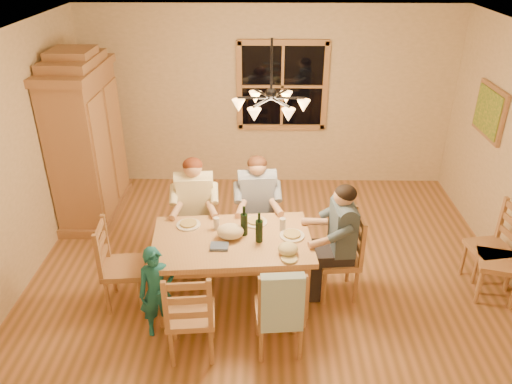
{
  "coord_description": "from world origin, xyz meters",
  "views": [
    {
      "loc": [
        -0.07,
        -4.74,
        3.58
      ],
      "look_at": [
        -0.15,
        0.1,
        1.04
      ],
      "focal_mm": 35.0,
      "sensor_mm": 36.0,
      "label": 1
    }
  ],
  "objects_px": {
    "chair_far_left": "(197,237)",
    "chair_near_right": "(279,323)",
    "chair_near_left": "(192,327)",
    "adult_plaid_man": "(257,196)",
    "armoire": "(87,144)",
    "chandelier": "(271,103)",
    "wine_bottle_b": "(259,227)",
    "chair_end_right": "(337,270)",
    "wine_bottle_a": "(244,221)",
    "chair_far_right": "(257,235)",
    "chair_end_left": "(126,279)",
    "adult_slate_man": "(341,228)",
    "dining_table": "(232,247)",
    "chair_spare_back": "(487,260)",
    "chair_spare_front": "(496,273)",
    "adult_woman": "(195,198)",
    "child": "(157,292)"
  },
  "relations": [
    {
      "from": "chair_far_left",
      "to": "chair_near_right",
      "type": "height_order",
      "value": "same"
    },
    {
      "from": "chair_near_left",
      "to": "adult_plaid_man",
      "type": "xyz_separation_m",
      "value": [
        0.59,
        1.6,
        0.54
      ]
    },
    {
      "from": "armoire",
      "to": "chair_far_left",
      "type": "height_order",
      "value": "armoire"
    },
    {
      "from": "chandelier",
      "to": "wine_bottle_b",
      "type": "relative_size",
      "value": 2.33
    },
    {
      "from": "chair_end_right",
      "to": "wine_bottle_a",
      "type": "height_order",
      "value": "wine_bottle_a"
    },
    {
      "from": "chair_near_left",
      "to": "adult_plaid_man",
      "type": "height_order",
      "value": "adult_plaid_man"
    },
    {
      "from": "chair_far_right",
      "to": "armoire",
      "type": "bearing_deg",
      "value": -29.16
    },
    {
      "from": "armoire",
      "to": "chair_far_left",
      "type": "xyz_separation_m",
      "value": [
        1.56,
        -1.09,
        -0.75
      ]
    },
    {
      "from": "chair_end_left",
      "to": "adult_plaid_man",
      "type": "relative_size",
      "value": 1.13
    },
    {
      "from": "chair_far_right",
      "to": "adult_slate_man",
      "type": "xyz_separation_m",
      "value": [
        0.88,
        -0.7,
        0.54
      ]
    },
    {
      "from": "chandelier",
      "to": "chair_far_right",
      "type": "bearing_deg",
      "value": 110.2
    },
    {
      "from": "chandelier",
      "to": "wine_bottle_a",
      "type": "bearing_deg",
      "value": -129.06
    },
    {
      "from": "dining_table",
      "to": "chair_far_left",
      "type": "height_order",
      "value": "chair_far_left"
    },
    {
      "from": "chair_near_right",
      "to": "chair_spare_back",
      "type": "relative_size",
      "value": 1.0
    },
    {
      "from": "wine_bottle_b",
      "to": "wine_bottle_a",
      "type": "bearing_deg",
      "value": 141.11
    },
    {
      "from": "chair_end_left",
      "to": "wine_bottle_a",
      "type": "xyz_separation_m",
      "value": [
        1.25,
        0.19,
        0.62
      ]
    },
    {
      "from": "chair_near_left",
      "to": "chair_near_right",
      "type": "xyz_separation_m",
      "value": [
        0.81,
        0.07,
        0.0
      ]
    },
    {
      "from": "wine_bottle_b",
      "to": "chair_spare_front",
      "type": "xyz_separation_m",
      "value": [
        2.56,
        0.11,
        -0.62
      ]
    },
    {
      "from": "chair_end_left",
      "to": "chair_spare_front",
      "type": "bearing_deg",
      "value": 87.43
    },
    {
      "from": "armoire",
      "to": "wine_bottle_b",
      "type": "height_order",
      "value": "armoire"
    },
    {
      "from": "chandelier",
      "to": "chair_far_left",
      "type": "xyz_separation_m",
      "value": [
        -0.86,
        0.32,
        -1.77
      ]
    },
    {
      "from": "adult_woman",
      "to": "wine_bottle_b",
      "type": "height_order",
      "value": "adult_woman"
    },
    {
      "from": "chair_end_right",
      "to": "chair_spare_front",
      "type": "height_order",
      "value": "same"
    },
    {
      "from": "wine_bottle_b",
      "to": "adult_plaid_man",
      "type": "bearing_deg",
      "value": 92.13
    },
    {
      "from": "chair_near_left",
      "to": "chair_end_right",
      "type": "xyz_separation_m",
      "value": [
        1.47,
        0.9,
        0.0
      ]
    },
    {
      "from": "adult_plaid_man",
      "to": "wine_bottle_b",
      "type": "relative_size",
      "value": 2.65
    },
    {
      "from": "adult_slate_man",
      "to": "chair_spare_front",
      "type": "relative_size",
      "value": 0.88
    },
    {
      "from": "chair_far_left",
      "to": "adult_woman",
      "type": "relative_size",
      "value": 1.13
    },
    {
      "from": "chair_far_right",
      "to": "chair_end_right",
      "type": "bearing_deg",
      "value": 136.64
    },
    {
      "from": "adult_plaid_man",
      "to": "wine_bottle_a",
      "type": "xyz_separation_m",
      "value": [
        -0.13,
        -0.71,
        0.08
      ]
    },
    {
      "from": "chair_far_left",
      "to": "chair_near_right",
      "type": "relative_size",
      "value": 1.0
    },
    {
      "from": "chair_far_left",
      "to": "adult_plaid_man",
      "type": "distance_m",
      "value": 0.9
    },
    {
      "from": "adult_woman",
      "to": "chair_spare_front",
      "type": "xyz_separation_m",
      "value": [
        3.31,
        -0.66,
        -0.54
      ]
    },
    {
      "from": "child",
      "to": "chandelier",
      "type": "bearing_deg",
      "value": 22.5
    },
    {
      "from": "dining_table",
      "to": "chair_spare_back",
      "type": "xyz_separation_m",
      "value": [
        2.84,
        0.3,
        -0.35
      ]
    },
    {
      "from": "chair_far_left",
      "to": "chair_end_right",
      "type": "bearing_deg",
      "value": 153.43
    },
    {
      "from": "chandelier",
      "to": "wine_bottle_b",
      "type": "xyz_separation_m",
      "value": [
        -0.11,
        -0.45,
        -1.15
      ]
    },
    {
      "from": "chair_end_right",
      "to": "chair_far_left",
      "type": "bearing_deg",
      "value": 63.43
    },
    {
      "from": "armoire",
      "to": "chair_far_left",
      "type": "relative_size",
      "value": 2.32
    },
    {
      "from": "adult_plaid_man",
      "to": "chair_spare_front",
      "type": "height_order",
      "value": "adult_plaid_man"
    },
    {
      "from": "chair_end_left",
      "to": "wine_bottle_b",
      "type": "height_order",
      "value": "wine_bottle_b"
    },
    {
      "from": "adult_woman",
      "to": "chair_near_left",
      "type": "bearing_deg",
      "value": 90.0
    },
    {
      "from": "chandelier",
      "to": "armoire",
      "type": "height_order",
      "value": "chandelier"
    },
    {
      "from": "chair_far_right",
      "to": "chair_near_left",
      "type": "xyz_separation_m",
      "value": [
        -0.59,
        -1.6,
        0.0
      ]
    },
    {
      "from": "chair_near_right",
      "to": "chair_end_left",
      "type": "distance_m",
      "value": 1.73
    },
    {
      "from": "chair_near_right",
      "to": "chair_spare_front",
      "type": "bearing_deg",
      "value": 13.76
    },
    {
      "from": "wine_bottle_a",
      "to": "chair_spare_front",
      "type": "relative_size",
      "value": 0.33
    },
    {
      "from": "adult_plaid_man",
      "to": "adult_slate_man",
      "type": "height_order",
      "value": "same"
    },
    {
      "from": "chair_end_right",
      "to": "adult_plaid_man",
      "type": "bearing_deg",
      "value": 46.64
    },
    {
      "from": "chandelier",
      "to": "wine_bottle_a",
      "type": "height_order",
      "value": "chandelier"
    }
  ]
}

